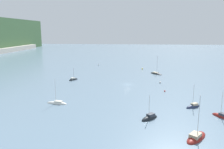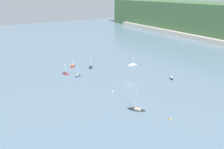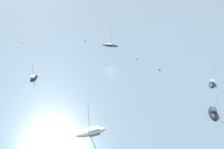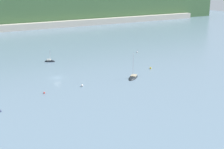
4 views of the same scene
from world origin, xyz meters
TOP-DOWN VIEW (x-y plane):
  - ground_plane at (0.00, 0.00)m, footprint 600.00×600.00m
  - sailboat_0 at (-35.36, -26.87)m, footprint 5.72×4.69m
  - sailboat_1 at (-38.31, -6.92)m, footprint 5.52×5.60m
  - sailboat_2 at (6.82, 26.38)m, footprint 5.02×4.29m
  - sailboat_3 at (-27.78, -21.28)m, footprint 4.58×5.75m
  - sailboat_4 at (-28.27, 22.40)m, footprint 3.09×7.29m
  - sailboat_5 at (25.71, -15.49)m, footprint 8.28×7.47m
  - sailboat_6 at (-48.54, -16.36)m, footprint 7.66×6.90m
  - mooring_buoy_0 at (39.72, -8.43)m, footprint 0.80×0.80m
  - mooring_buoy_1 at (-10.37, -14.97)m, footprint 0.56×0.56m
  - mooring_buoy_2 at (53.79, 21.10)m, footprint 0.73×0.73m
  - mooring_buoy_3 at (3.78, -14.95)m, footprint 0.84×0.84m

SIDE VIEW (x-z plane):
  - ground_plane at x=0.00m, z-range 0.00..0.00m
  - sailboat_5 at x=25.71m, z-range -5.26..5.43m
  - sailboat_4 at x=-28.27m, z-range -4.38..4.56m
  - sailboat_2 at x=6.82m, z-range -3.28..3.47m
  - sailboat_0 at x=-35.36m, z-range -4.07..4.29m
  - sailboat_1 at x=-38.31m, z-range -3.72..3.94m
  - sailboat_3 at x=-27.78m, z-range -4.06..4.29m
  - sailboat_6 at x=-48.54m, z-range -5.24..5.49m
  - mooring_buoy_1 at x=-10.37m, z-range 0.00..0.56m
  - mooring_buoy_2 at x=53.79m, z-range 0.00..0.73m
  - mooring_buoy_0 at x=39.72m, z-range 0.00..0.80m
  - mooring_buoy_3 at x=3.78m, z-range 0.00..0.84m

